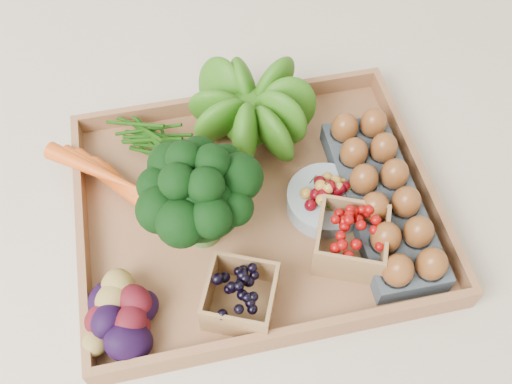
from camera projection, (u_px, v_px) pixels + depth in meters
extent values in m
plane|color=beige|center=(256.00, 213.00, 0.92)|extent=(4.00, 4.00, 0.00)
cube|color=#95643E|center=(256.00, 210.00, 0.91)|extent=(0.55, 0.45, 0.01)
sphere|color=#23580D|center=(251.00, 104.00, 0.93)|extent=(0.15, 0.15, 0.15)
cylinder|color=#8C9EA5|center=(326.00, 201.00, 0.89)|extent=(0.12, 0.12, 0.03)
cube|color=#3A434A|center=(381.00, 202.00, 0.89)|extent=(0.11, 0.32, 0.04)
cube|color=black|center=(240.00, 297.00, 0.79)|extent=(0.12, 0.12, 0.06)
cube|color=#760605|center=(351.00, 240.00, 0.84)|extent=(0.13, 0.13, 0.07)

